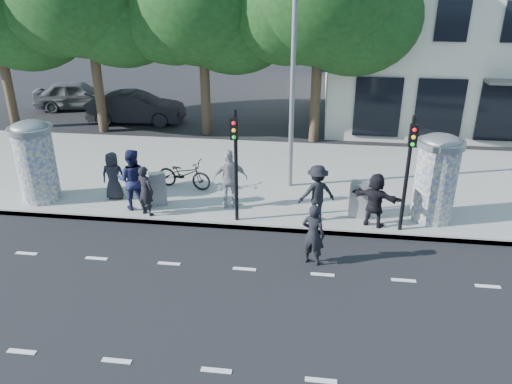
# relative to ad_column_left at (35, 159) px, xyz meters

# --- Properties ---
(ground) EXTENTS (120.00, 120.00, 0.00)m
(ground) POSITION_rel_ad_column_left_xyz_m (7.20, -4.50, -1.54)
(ground) COLOR black
(ground) RESTS_ON ground
(sidewalk) EXTENTS (40.00, 8.00, 0.15)m
(sidewalk) POSITION_rel_ad_column_left_xyz_m (7.20, 3.00, -1.46)
(sidewalk) COLOR gray
(sidewalk) RESTS_ON ground
(curb) EXTENTS (40.00, 0.10, 0.16)m
(curb) POSITION_rel_ad_column_left_xyz_m (7.20, -0.95, -1.46)
(curb) COLOR slate
(curb) RESTS_ON ground
(lane_dash_near) EXTENTS (32.00, 0.12, 0.01)m
(lane_dash_near) POSITION_rel_ad_column_left_xyz_m (7.20, -6.70, -1.53)
(lane_dash_near) COLOR silver
(lane_dash_near) RESTS_ON ground
(lane_dash_far) EXTENTS (32.00, 0.12, 0.01)m
(lane_dash_far) POSITION_rel_ad_column_left_xyz_m (7.20, -3.10, -1.53)
(lane_dash_far) COLOR silver
(lane_dash_far) RESTS_ON ground
(ad_column_left) EXTENTS (1.36, 1.36, 2.65)m
(ad_column_left) POSITION_rel_ad_column_left_xyz_m (0.00, 0.00, 0.00)
(ad_column_left) COLOR beige
(ad_column_left) RESTS_ON sidewalk
(ad_column_right) EXTENTS (1.36, 1.36, 2.65)m
(ad_column_right) POSITION_rel_ad_column_left_xyz_m (12.40, 0.20, 0.00)
(ad_column_right) COLOR beige
(ad_column_right) RESTS_ON sidewalk
(traffic_pole_near) EXTENTS (0.22, 0.31, 3.40)m
(traffic_pole_near) POSITION_rel_ad_column_left_xyz_m (6.60, -0.71, 0.69)
(traffic_pole_near) COLOR black
(traffic_pole_near) RESTS_ON sidewalk
(traffic_pole_far) EXTENTS (0.22, 0.31, 3.40)m
(traffic_pole_far) POSITION_rel_ad_column_left_xyz_m (11.40, -0.71, 0.69)
(traffic_pole_far) COLOR black
(traffic_pole_far) RESTS_ON sidewalk
(street_lamp) EXTENTS (0.25, 0.93, 8.00)m
(street_lamp) POSITION_rel_ad_column_left_xyz_m (8.00, 2.13, 3.26)
(street_lamp) COLOR slate
(street_lamp) RESTS_ON sidewalk
(ped_a) EXTENTS (0.81, 0.56, 1.58)m
(ped_a) POSITION_rel_ad_column_left_xyz_m (2.36, 0.39, -0.60)
(ped_a) COLOR black
(ped_a) RESTS_ON sidewalk
(ped_b) EXTENTS (0.68, 0.59, 1.58)m
(ped_b) POSITION_rel_ad_column_left_xyz_m (3.80, -0.65, -0.60)
(ped_b) COLOR black
(ped_b) RESTS_ON sidewalk
(ped_c) EXTENTS (1.02, 0.83, 1.95)m
(ped_c) POSITION_rel_ad_column_left_xyz_m (3.27, -0.26, -0.41)
(ped_c) COLOR #1A1C42
(ped_c) RESTS_ON sidewalk
(ped_d) EXTENTS (1.27, 0.99, 1.73)m
(ped_d) POSITION_rel_ad_column_left_xyz_m (8.96, -0.30, -0.52)
(ped_d) COLOR black
(ped_d) RESTS_ON sidewalk
(ped_e) EXTENTS (1.25, 0.93, 1.90)m
(ped_e) POSITION_rel_ad_column_left_xyz_m (6.25, 0.21, -0.44)
(ped_e) COLOR #9F9FA2
(ped_e) RESTS_ON sidewalk
(ped_f) EXTENTS (1.61, 1.05, 1.63)m
(ped_f) POSITION_rel_ad_column_left_xyz_m (10.64, -0.48, -0.57)
(ped_f) COLOR black
(ped_f) RESTS_ON sidewalk
(man_road) EXTENTS (0.71, 0.57, 1.68)m
(man_road) POSITION_rel_ad_column_left_xyz_m (8.91, -2.56, -0.70)
(man_road) COLOR black
(man_road) RESTS_ON ground
(bicycle) EXTENTS (1.03, 2.05, 1.03)m
(bicycle) POSITION_rel_ad_column_left_xyz_m (4.41, 1.51, -0.87)
(bicycle) COLOR black
(bicycle) RESTS_ON sidewalk
(cabinet_left) EXTENTS (0.61, 0.54, 1.06)m
(cabinet_left) POSITION_rel_ad_column_left_xyz_m (3.93, 0.11, -0.86)
(cabinet_left) COLOR slate
(cabinet_left) RESTS_ON sidewalk
(cabinet_right) EXTENTS (0.61, 0.51, 1.11)m
(cabinet_right) POSITION_rel_ad_column_left_xyz_m (10.24, 0.08, -0.83)
(cabinet_right) COLOR gray
(cabinet_right) RESTS_ON sidewalk
(car_left) EXTENTS (2.93, 4.88, 1.55)m
(car_left) POSITION_rel_ad_column_left_xyz_m (-4.40, 11.90, -0.76)
(car_left) COLOR #4B4E52
(car_left) RESTS_ON ground
(car_mid) EXTENTS (1.99, 4.85, 1.56)m
(car_mid) POSITION_rel_ad_column_left_xyz_m (-0.19, 9.56, -0.76)
(car_mid) COLOR black
(car_mid) RESTS_ON ground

